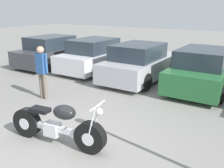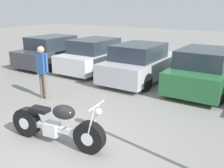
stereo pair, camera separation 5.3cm
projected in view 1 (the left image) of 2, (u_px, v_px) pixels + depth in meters
ground_plane at (64, 144)px, 5.50m from camera, size 60.00×60.00×0.00m
motorcycle at (56, 125)px, 5.41m from camera, size 2.36×0.71×1.08m
parked_car_dark_grey at (54, 52)px, 12.82m from camera, size 1.91×4.17×1.49m
parked_car_white at (96, 56)px, 11.78m from camera, size 1.91×4.17×1.49m
parked_car_silver at (140, 63)px, 10.23m from camera, size 1.91×4.17×1.49m
parked_car_green at (203, 70)px, 9.10m from camera, size 1.91×4.17×1.49m
person_standing at (42, 68)px, 7.93m from camera, size 0.52×0.23×1.73m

